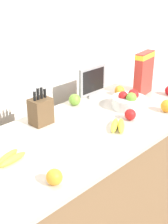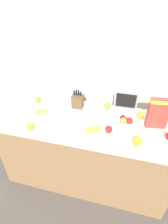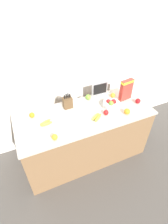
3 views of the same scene
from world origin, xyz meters
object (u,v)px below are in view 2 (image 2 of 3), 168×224
Objects in this scene: small_monitor at (126,101)px; fruit_bowl at (125,123)px; orange_front_center at (140,115)px; banana_bunch_left at (41,111)px; knife_block at (78,101)px; apple_front at (107,105)px; orange_front_left at (38,100)px; orange_near_bowl at (137,141)px; orange_by_cereal at (30,126)px; cereal_box at (158,112)px; apple_rightmost at (109,129)px; banana_bunch_right at (94,129)px.

fruit_bowl is at bearing -85.96° from small_monitor.
small_monitor reaches higher than orange_front_center.
small_monitor reaches higher than banana_bunch_left.
knife_block is 0.99× the size of small_monitor.
apple_front is 0.87m from orange_front_left.
orange_by_cereal is at bearing -177.14° from orange_near_bowl.
cereal_box is 3.87× the size of orange_near_bowl.
fruit_bowl reaches higher than apple_rightmost.
small_monitor reaches higher than fruit_bowl.
cereal_box is at bearing 3.12° from banana_bunch_left.
orange_near_bowl is at bearing -93.75° from orange_front_center.
knife_block is 0.84m from orange_near_bowl.
small_monitor reaches higher than apple_front.
orange_front_left is at bearing -178.24° from knife_block.
fruit_bowl is 0.38m from apple_front.
knife_block is 0.63m from fruit_bowl.
apple_front reaches higher than orange_front_center.
orange_front_left reaches higher than banana_bunch_right.
fruit_bowl is at bearing -53.74° from apple_front.
orange_front_left is (-0.94, 0.35, 0.00)m from apple_rightmost.
banana_bunch_left is at bearing 167.17° from orange_near_bowl.
small_monitor reaches higher than banana_bunch_right.
banana_bunch_left is at bearing -162.13° from small_monitor.
apple_rightmost reaches higher than banana_bunch_left.
small_monitor is 3.44× the size of orange_front_center.
fruit_bowl is 3.20× the size of orange_front_left.
small_monitor is 1.08m from orange_front_left.
small_monitor is 1.08m from orange_by_cereal.
fruit_bowl is 0.96m from orange_by_cereal.
apple_front reaches higher than banana_bunch_right.
knife_block is 3.07× the size of orange_near_bowl.
orange_front_center is at bearing -3.54° from knife_block.
orange_front_left is at bearing 123.59° from banana_bunch_left.
apple_front reaches higher than orange_front_left.
cereal_box is 1.66× the size of banana_bunch_right.
cereal_box is 4.43× the size of orange_front_left.
small_monitor is at bearing 74.06° from apple_rightmost.
banana_bunch_right is at bearing -120.82° from small_monitor.
fruit_bowl reaches higher than orange_front_left.
knife_block reaches higher than banana_bunch_right.
small_monitor is at bearing 17.87° from banana_bunch_left.
orange_by_cereal is (-0.92, -0.27, -0.01)m from fruit_bowl.
banana_bunch_right is (-0.30, -0.14, -0.03)m from fruit_bowl.
orange_front_center is (-0.15, 0.11, -0.14)m from cereal_box.
apple_front is at bearing 126.26° from fruit_bowl.
orange_front_left is 1.24m from orange_front_center.
fruit_bowl is 0.96m from banana_bunch_left.
knife_block is at bearing 156.79° from fruit_bowl.
knife_block is 1.49× the size of banana_bunch_left.
orange_front_left is (-1.09, 0.23, -0.01)m from fruit_bowl.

